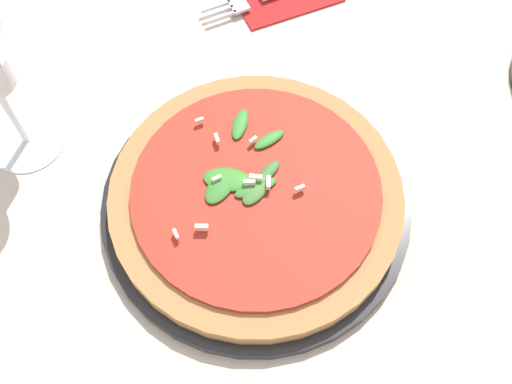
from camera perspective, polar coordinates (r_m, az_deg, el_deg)
The scene contains 2 objects.
ground_plane at distance 0.59m, azimuth -2.19°, elevation -2.27°, with size 6.00×6.00×0.00m, color beige.
pizza_arugula_main at distance 0.58m, azimuth -0.01°, elevation -0.61°, with size 0.30×0.30×0.05m.
Camera 1 is at (0.15, 0.22, 0.53)m, focal length 42.00 mm.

